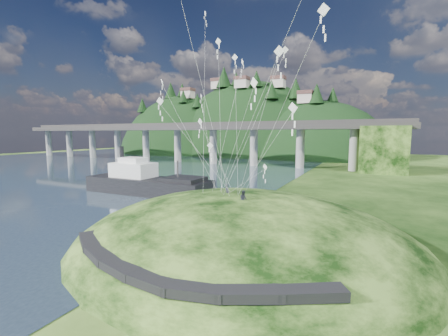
% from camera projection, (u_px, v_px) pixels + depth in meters
% --- Properties ---
extents(ground, '(320.00, 320.00, 0.00)m').
position_uv_depth(ground, '(165.00, 237.00, 31.80)').
color(ground, black).
rests_on(ground, ground).
extents(water, '(240.00, 240.00, 0.00)m').
position_uv_depth(water, '(34.00, 170.00, 90.26)').
color(water, '#32475C').
rests_on(water, ground).
extents(grass_hill, '(36.00, 32.00, 13.00)m').
position_uv_depth(grass_hill, '(242.00, 258.00, 30.23)').
color(grass_hill, black).
rests_on(grass_hill, ground).
extents(footpath, '(22.29, 5.84, 0.83)m').
position_uv_depth(footpath, '(165.00, 270.00, 19.60)').
color(footpath, black).
rests_on(footpath, ground).
extents(bridge, '(160.00, 11.00, 15.00)m').
position_uv_depth(bridge, '(227.00, 137.00, 104.71)').
color(bridge, '#2D2B2B').
rests_on(bridge, ground).
extents(far_ridge, '(153.00, 70.00, 94.50)m').
position_uv_depth(far_ridge, '(241.00, 168.00, 160.62)').
color(far_ridge, black).
rests_on(far_ridge, ground).
extents(work_barge, '(24.42, 6.67, 8.55)m').
position_uv_depth(work_barge, '(146.00, 182.00, 54.71)').
color(work_barge, black).
rests_on(work_barge, ground).
extents(wooden_dock, '(14.63, 8.32, 1.07)m').
position_uv_depth(wooden_dock, '(169.00, 217.00, 37.80)').
color(wooden_dock, '#3D2819').
rests_on(wooden_dock, ground).
extents(kite_flyers, '(3.57, 2.94, 1.76)m').
position_uv_depth(kite_flyers, '(237.00, 188.00, 28.63)').
color(kite_flyers, '#262832').
rests_on(kite_flyers, ground).
extents(kite_swarm, '(17.93, 16.88, 21.30)m').
position_uv_depth(kite_swarm, '(230.00, 77.00, 30.16)').
color(kite_swarm, white).
rests_on(kite_swarm, ground).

